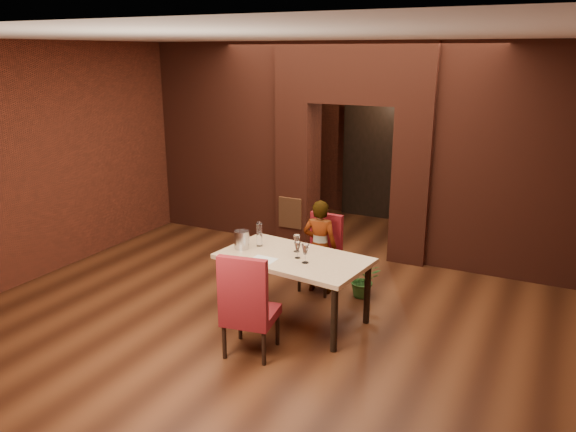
{
  "coord_description": "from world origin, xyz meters",
  "views": [
    {
      "loc": [
        2.94,
        -6.03,
        3.06
      ],
      "look_at": [
        -0.12,
        0.0,
        1.06
      ],
      "focal_mm": 35.0,
      "sensor_mm": 36.0,
      "label": 1
    }
  ],
  "objects_px": {
    "dining_table": "(294,288)",
    "wine_bucket": "(242,240)",
    "wine_glass_c": "(305,254)",
    "wine_glass_a": "(297,243)",
    "wine_glass_b": "(298,250)",
    "chair_near": "(251,302)",
    "person_seated": "(320,247)",
    "water_bottle": "(259,234)",
    "chair_far": "(319,254)",
    "potted_plant": "(363,279)"
  },
  "relations": [
    {
      "from": "wine_glass_a",
      "to": "water_bottle",
      "type": "distance_m",
      "value": 0.49
    },
    {
      "from": "chair_near",
      "to": "wine_glass_a",
      "type": "xyz_separation_m",
      "value": [
        0.03,
        1.02,
        0.33
      ]
    },
    {
      "from": "person_seated",
      "to": "wine_glass_c",
      "type": "distance_m",
      "value": 1.07
    },
    {
      "from": "wine_bucket",
      "to": "potted_plant",
      "type": "height_order",
      "value": "wine_bucket"
    },
    {
      "from": "chair_far",
      "to": "wine_glass_b",
      "type": "height_order",
      "value": "chair_far"
    },
    {
      "from": "dining_table",
      "to": "wine_glass_b",
      "type": "distance_m",
      "value": 0.5
    },
    {
      "from": "wine_glass_c",
      "to": "wine_glass_b",
      "type": "bearing_deg",
      "value": 145.43
    },
    {
      "from": "chair_near",
      "to": "water_bottle",
      "type": "height_order",
      "value": "chair_near"
    },
    {
      "from": "wine_glass_c",
      "to": "potted_plant",
      "type": "xyz_separation_m",
      "value": [
        0.31,
        1.11,
        -0.67
      ]
    },
    {
      "from": "potted_plant",
      "to": "wine_glass_c",
      "type": "bearing_deg",
      "value": -105.66
    },
    {
      "from": "chair_near",
      "to": "wine_bucket",
      "type": "bearing_deg",
      "value": -63.34
    },
    {
      "from": "dining_table",
      "to": "chair_far",
      "type": "xyz_separation_m",
      "value": [
        -0.08,
        0.93,
        0.11
      ]
    },
    {
      "from": "chair_near",
      "to": "potted_plant",
      "type": "xyz_separation_m",
      "value": [
        0.58,
        1.85,
        -0.33
      ]
    },
    {
      "from": "person_seated",
      "to": "wine_glass_a",
      "type": "bearing_deg",
      "value": 85.4
    },
    {
      "from": "wine_glass_a",
      "to": "potted_plant",
      "type": "bearing_deg",
      "value": 56.09
    },
    {
      "from": "wine_glass_b",
      "to": "wine_glass_c",
      "type": "bearing_deg",
      "value": -34.57
    },
    {
      "from": "wine_glass_a",
      "to": "wine_bucket",
      "type": "bearing_deg",
      "value": -162.91
    },
    {
      "from": "chair_near",
      "to": "potted_plant",
      "type": "relative_size",
      "value": 2.4
    },
    {
      "from": "chair_far",
      "to": "wine_bucket",
      "type": "distance_m",
      "value": 1.2
    },
    {
      "from": "person_seated",
      "to": "water_bottle",
      "type": "distance_m",
      "value": 0.94
    },
    {
      "from": "wine_glass_a",
      "to": "chair_far",
      "type": "bearing_deg",
      "value": 93.28
    },
    {
      "from": "chair_near",
      "to": "wine_glass_a",
      "type": "relative_size",
      "value": 5.52
    },
    {
      "from": "dining_table",
      "to": "wine_glass_b",
      "type": "bearing_deg",
      "value": -17.47
    },
    {
      "from": "water_bottle",
      "to": "potted_plant",
      "type": "relative_size",
      "value": 0.65
    },
    {
      "from": "potted_plant",
      "to": "wine_glass_b",
      "type": "bearing_deg",
      "value": -114.24
    },
    {
      "from": "person_seated",
      "to": "wine_glass_c",
      "type": "height_order",
      "value": "person_seated"
    },
    {
      "from": "person_seated",
      "to": "wine_glass_b",
      "type": "bearing_deg",
      "value": 91.41
    },
    {
      "from": "chair_far",
      "to": "wine_glass_a",
      "type": "distance_m",
      "value": 0.87
    },
    {
      "from": "dining_table",
      "to": "chair_near",
      "type": "height_order",
      "value": "chair_near"
    },
    {
      "from": "wine_glass_c",
      "to": "water_bottle",
      "type": "height_order",
      "value": "water_bottle"
    },
    {
      "from": "wine_glass_b",
      "to": "wine_bucket",
      "type": "height_order",
      "value": "wine_bucket"
    },
    {
      "from": "dining_table",
      "to": "wine_glass_b",
      "type": "height_order",
      "value": "wine_glass_b"
    },
    {
      "from": "wine_glass_c",
      "to": "potted_plant",
      "type": "relative_size",
      "value": 0.47
    },
    {
      "from": "chair_far",
      "to": "person_seated",
      "type": "bearing_deg",
      "value": -58.92
    },
    {
      "from": "chair_far",
      "to": "potted_plant",
      "type": "xyz_separation_m",
      "value": [
        0.6,
        0.05,
        -0.27
      ]
    },
    {
      "from": "dining_table",
      "to": "wine_glass_c",
      "type": "xyz_separation_m",
      "value": [
        0.21,
        -0.13,
        0.51
      ]
    },
    {
      "from": "chair_far",
      "to": "potted_plant",
      "type": "height_order",
      "value": "chair_far"
    },
    {
      "from": "water_bottle",
      "to": "wine_bucket",
      "type": "bearing_deg",
      "value": -128.98
    },
    {
      "from": "wine_glass_b",
      "to": "wine_glass_c",
      "type": "relative_size",
      "value": 0.87
    },
    {
      "from": "chair_far",
      "to": "water_bottle",
      "type": "height_order",
      "value": "water_bottle"
    },
    {
      "from": "dining_table",
      "to": "wine_glass_a",
      "type": "distance_m",
      "value": 0.52
    },
    {
      "from": "chair_near",
      "to": "wine_bucket",
      "type": "distance_m",
      "value": 1.08
    },
    {
      "from": "chair_far",
      "to": "wine_glass_a",
      "type": "height_order",
      "value": "chair_far"
    },
    {
      "from": "wine_bucket",
      "to": "water_bottle",
      "type": "relative_size",
      "value": 0.72
    },
    {
      "from": "wine_glass_a",
      "to": "water_bottle",
      "type": "relative_size",
      "value": 0.67
    },
    {
      "from": "chair_far",
      "to": "person_seated",
      "type": "relative_size",
      "value": 0.81
    },
    {
      "from": "chair_near",
      "to": "wine_bucket",
      "type": "relative_size",
      "value": 5.15
    },
    {
      "from": "wine_glass_b",
      "to": "chair_near",
      "type": "bearing_deg",
      "value": -98.5
    },
    {
      "from": "chair_far",
      "to": "wine_bucket",
      "type": "height_order",
      "value": "wine_bucket"
    },
    {
      "from": "dining_table",
      "to": "wine_bucket",
      "type": "height_order",
      "value": "wine_bucket"
    }
  ]
}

